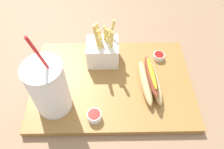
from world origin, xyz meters
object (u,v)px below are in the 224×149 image
soda_cup (49,88)px  fries_basket (103,51)px  ketchup_cup_1 (94,116)px  ketchup_cup_2 (159,56)px  hot_dog_1 (150,80)px

soda_cup → fries_basket: soda_cup is taller
ketchup_cup_1 → ketchup_cup_2: size_ratio=1.08×
hot_dog_1 → ketchup_cup_2: bearing=68.0°
hot_dog_1 → soda_cup: bearing=-167.5°
soda_cup → hot_dog_1: 0.27m
hot_dog_1 → ketchup_cup_1: (-0.15, -0.10, -0.01)m
fries_basket → ketchup_cup_1: fries_basket is taller
ketchup_cup_1 → soda_cup: bearing=158.7°
hot_dog_1 → ketchup_cup_2: size_ratio=4.60×
fries_basket → ketchup_cup_1: 0.21m
soda_cup → ketchup_cup_1: soda_cup is taller
fries_basket → ketchup_cup_2: bearing=1.2°
soda_cup → hot_dog_1: (0.26, 0.06, -0.05)m
fries_basket → ketchup_cup_1: size_ratio=4.09×
fries_basket → ketchup_cup_2: fries_basket is taller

